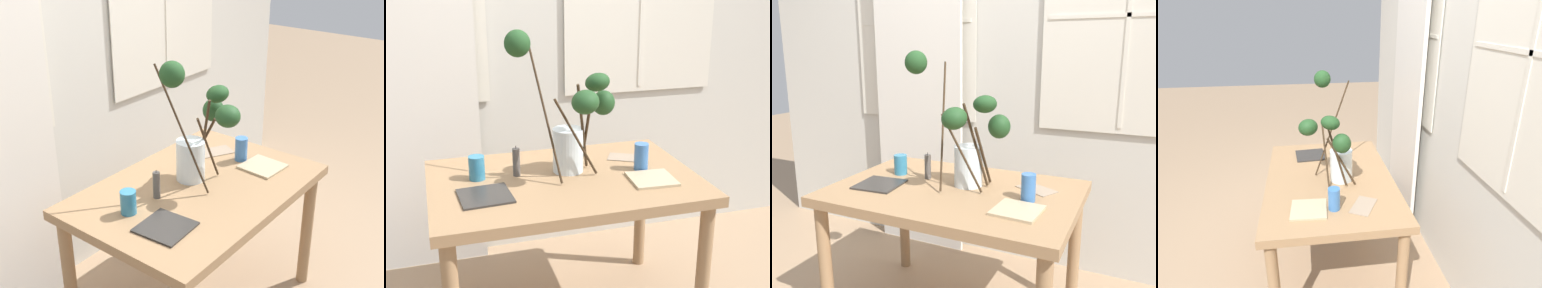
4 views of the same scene
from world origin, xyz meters
The scene contains 11 objects.
ground centered at (0.00, 0.00, 0.00)m, with size 14.00×14.00×0.00m, color #9E7F60.
back_wall_with_windows centered at (0.00, 0.87, 1.41)m, with size 4.10×0.14×2.81m.
curtain_sheer_side centered at (-0.65, 0.72, 1.28)m, with size 0.69×0.03×2.55m, color silver.
dining_table centered at (0.00, 0.00, 0.66)m, with size 1.24×0.84×0.76m.
vase_with_branches centered at (0.05, 0.03, 1.02)m, with size 0.55×0.36×0.70m.
drinking_glass_blue_left centered at (-0.39, 0.09, 0.82)m, with size 0.07×0.07×0.11m, color teal.
drinking_glass_blue_right centered at (0.39, -0.01, 0.83)m, with size 0.07×0.07×0.13m, color #386BAD.
plate_square_left centered at (-0.38, -0.12, 0.77)m, with size 0.22×0.22×0.01m, color #2D2B28.
plate_square_right centered at (0.38, -0.15, 0.77)m, with size 0.20×0.20×0.01m, color tan.
napkin_folded centered at (0.38, 0.16, 0.76)m, with size 0.19×0.11×0.00m, color gray.
pillar_candle centered at (-0.21, 0.09, 0.83)m, with size 0.03×0.03×0.15m.
Camera 4 is at (1.96, -0.15, 1.80)m, focal length 30.31 mm.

